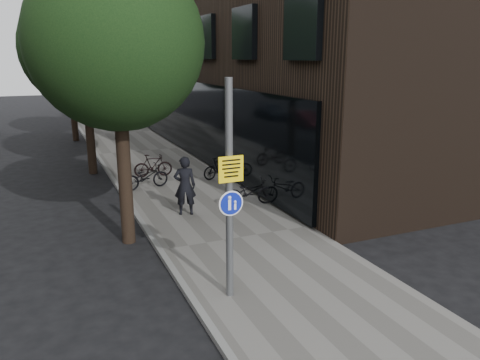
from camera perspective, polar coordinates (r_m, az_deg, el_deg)
ground at (r=10.28m, az=6.33°, el=-14.12°), size 120.00×120.00×0.00m
sidewalk at (r=19.05m, az=-7.92°, el=-0.21°), size 4.50×60.00×0.12m
curb_edge at (r=18.61m, az=-14.61°, el=-0.90°), size 0.15×60.00×0.13m
street_tree_near at (r=12.58m, az=-14.59°, el=15.05°), size 4.40×4.40×7.50m
street_tree_mid at (r=21.01m, az=-18.40°, el=14.53°), size 5.00×5.00×7.80m
street_tree_far at (r=29.98m, az=-20.09°, el=14.27°), size 5.00×5.00×7.80m
signpost at (r=9.24m, az=-1.31°, el=-1.41°), size 0.52×0.15×4.47m
pedestrian at (r=14.69m, az=-6.74°, el=-0.69°), size 0.78×0.62×1.87m
parked_bike_facade_near at (r=15.64m, az=1.18°, el=-1.45°), size 1.80×0.81×0.91m
parked_bike_facade_far at (r=19.05m, az=-2.55°, el=1.49°), size 1.54×0.74×0.89m
parked_bike_curb_near at (r=17.93m, az=-11.42°, el=0.40°), size 1.84×0.92×0.92m
parked_bike_curb_far at (r=19.66m, az=-10.55°, el=1.75°), size 1.61×0.60×0.94m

